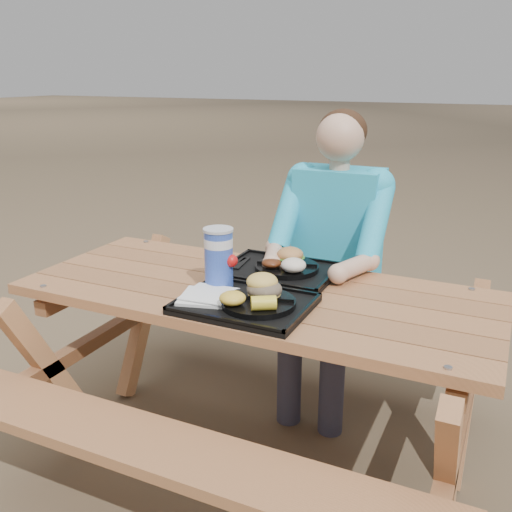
% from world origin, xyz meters
% --- Properties ---
extents(ground, '(60.00, 60.00, 0.00)m').
position_xyz_m(ground, '(0.00, 0.00, 0.00)').
color(ground, '#999999').
rests_on(ground, ground).
extents(picnic_table, '(1.80, 1.49, 0.75)m').
position_xyz_m(picnic_table, '(0.00, 0.00, 0.38)').
color(picnic_table, '#999999').
rests_on(picnic_table, ground).
extents(tray_near, '(0.45, 0.35, 0.02)m').
position_xyz_m(tray_near, '(0.04, -0.19, 0.76)').
color(tray_near, black).
rests_on(tray_near, picnic_table).
extents(tray_far, '(0.45, 0.35, 0.02)m').
position_xyz_m(tray_far, '(0.02, 0.19, 0.76)').
color(tray_far, black).
rests_on(tray_far, picnic_table).
extents(plate_near, '(0.26, 0.26, 0.02)m').
position_xyz_m(plate_near, '(0.10, -0.19, 0.78)').
color(plate_near, black).
rests_on(plate_near, tray_near).
extents(plate_far, '(0.26, 0.26, 0.02)m').
position_xyz_m(plate_far, '(0.05, 0.20, 0.78)').
color(plate_far, black).
rests_on(plate_far, tray_far).
extents(napkin_stack, '(0.22, 0.22, 0.02)m').
position_xyz_m(napkin_stack, '(-0.10, -0.21, 0.78)').
color(napkin_stack, white).
rests_on(napkin_stack, tray_near).
extents(soda_cup, '(0.11, 0.11, 0.21)m').
position_xyz_m(soda_cup, '(-0.11, -0.08, 0.88)').
color(soda_cup, '#1637A8').
rests_on(soda_cup, tray_near).
extents(condiment_bbq, '(0.05, 0.05, 0.03)m').
position_xyz_m(condiment_bbq, '(0.04, -0.06, 0.79)').
color(condiment_bbq, black).
rests_on(condiment_bbq, tray_near).
extents(condiment_mustard, '(0.06, 0.06, 0.03)m').
position_xyz_m(condiment_mustard, '(0.10, -0.06, 0.79)').
color(condiment_mustard, yellow).
rests_on(condiment_mustard, tray_near).
extents(sandwich, '(0.12, 0.12, 0.12)m').
position_xyz_m(sandwich, '(0.10, -0.15, 0.85)').
color(sandwich, '#E1B44F').
rests_on(sandwich, plate_near).
extents(mac_cheese, '(0.09, 0.09, 0.05)m').
position_xyz_m(mac_cheese, '(0.04, -0.26, 0.81)').
color(mac_cheese, yellow).
rests_on(mac_cheese, plate_near).
extents(corn_cob, '(0.11, 0.11, 0.05)m').
position_xyz_m(corn_cob, '(0.15, -0.26, 0.81)').
color(corn_cob, yellow).
rests_on(corn_cob, plate_near).
extents(cutlery_far, '(0.05, 0.16, 0.01)m').
position_xyz_m(cutlery_far, '(-0.15, 0.19, 0.77)').
color(cutlery_far, black).
rests_on(cutlery_far, tray_far).
extents(burger, '(0.11, 0.11, 0.10)m').
position_xyz_m(burger, '(0.05, 0.23, 0.84)').
color(burger, '#B97B41').
rests_on(burger, plate_far).
extents(baked_beans, '(0.08, 0.08, 0.04)m').
position_xyz_m(baked_beans, '(0.00, 0.14, 0.81)').
color(baked_beans, '#562611').
rests_on(baked_beans, plate_far).
extents(potato_salad, '(0.10, 0.10, 0.06)m').
position_xyz_m(potato_salad, '(0.10, 0.13, 0.82)').
color(potato_salad, '#EFE0CA').
rests_on(potato_salad, plate_far).
extents(diner, '(0.48, 0.84, 1.28)m').
position_xyz_m(diner, '(0.13, 0.59, 0.64)').
color(diner, teal).
rests_on(diner, ground).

